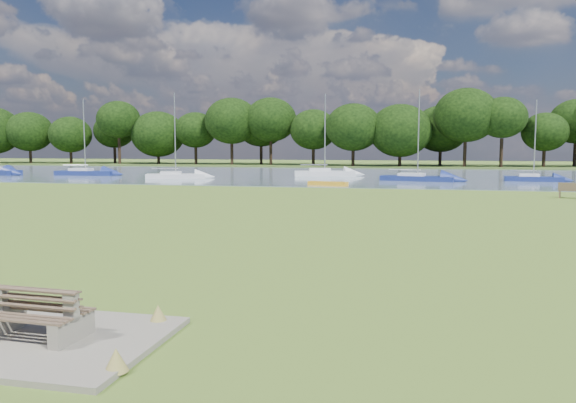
% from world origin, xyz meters
% --- Properties ---
extents(ground, '(220.00, 220.00, 0.00)m').
position_xyz_m(ground, '(0.00, 0.00, 0.00)').
color(ground, olive).
extents(river, '(220.00, 40.00, 0.10)m').
position_xyz_m(river, '(0.00, 42.00, 0.00)').
color(river, slate).
rests_on(river, ground).
extents(far_bank, '(220.00, 20.00, 0.40)m').
position_xyz_m(far_bank, '(0.00, 72.00, 0.00)').
color(far_bank, '#4C6626').
rests_on(far_bank, ground).
extents(concrete_pad, '(4.20, 3.20, 0.10)m').
position_xyz_m(concrete_pad, '(0.00, -14.00, 0.05)').
color(concrete_pad, gray).
rests_on(concrete_pad, ground).
extents(bench_pair, '(1.72, 1.05, 0.90)m').
position_xyz_m(bench_pair, '(0.00, -14.00, 0.47)').
color(bench_pair, gray).
rests_on(bench_pair, concrete_pad).
extents(riverbank_bench, '(1.70, 0.93, 1.01)m').
position_xyz_m(riverbank_bench, '(15.93, 16.57, 0.51)').
color(riverbank_bench, brown).
rests_on(riverbank_bench, ground).
extents(kayak, '(3.46, 1.60, 0.34)m').
position_xyz_m(kayak, '(-0.89, 24.00, 0.22)').
color(kayak, gold).
rests_on(kayak, river).
extents(tree_line, '(145.84, 9.41, 11.39)m').
position_xyz_m(tree_line, '(1.21, 68.00, 6.80)').
color(tree_line, black).
rests_on(tree_line, far_bank).
extents(sailboat_0, '(7.06, 3.27, 8.53)m').
position_xyz_m(sailboat_0, '(6.30, 32.03, 0.48)').
color(sailboat_0, navy).
rests_on(sailboat_0, river).
extents(sailboat_1, '(6.78, 3.35, 8.88)m').
position_xyz_m(sailboat_1, '(-3.55, 38.39, 0.58)').
color(sailboat_1, silver).
rests_on(sailboat_1, river).
extents(sailboat_3, '(6.76, 2.31, 8.44)m').
position_xyz_m(sailboat_3, '(-29.92, 34.09, 0.53)').
color(sailboat_3, navy).
rests_on(sailboat_3, river).
extents(sailboat_4, '(6.10, 3.55, 8.57)m').
position_xyz_m(sailboat_4, '(-17.59, 30.81, 0.49)').
color(sailboat_4, silver).
rests_on(sailboat_4, river).
extents(sailboat_6, '(5.17, 1.77, 7.50)m').
position_xyz_m(sailboat_6, '(16.82, 33.73, 0.48)').
color(sailboat_6, navy).
rests_on(sailboat_6, river).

